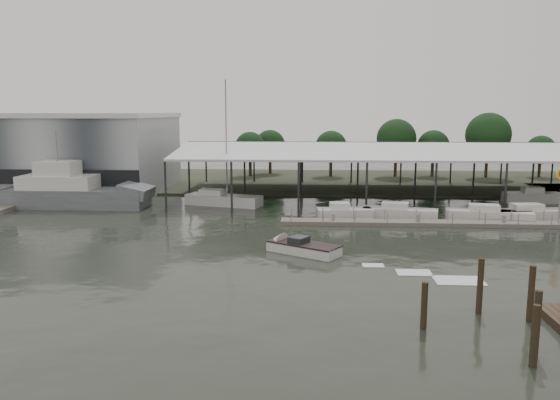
{
  "coord_description": "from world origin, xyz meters",
  "views": [
    {
      "loc": [
        3.92,
        -41.46,
        10.68
      ],
      "look_at": [
        0.96,
        8.76,
        2.5
      ],
      "focal_mm": 35.0,
      "sensor_mm": 36.0,
      "label": 1
    }
  ],
  "objects": [
    {
      "name": "ground",
      "position": [
        0.0,
        0.0,
        0.0
      ],
      "size": [
        200.0,
        200.0,
        0.0
      ],
      "primitive_type": "plane",
      "color": "#262B23",
      "rests_on": "ground"
    },
    {
      "name": "land_strip_far",
      "position": [
        0.0,
        42.0,
        0.1
      ],
      "size": [
        140.0,
        30.0,
        0.3
      ],
      "color": "#3B3F2F",
      "rests_on": "ground"
    },
    {
      "name": "storage_warehouse",
      "position": [
        -28.0,
        29.94,
        5.29
      ],
      "size": [
        24.5,
        20.5,
        10.5
      ],
      "color": "#A2A8AD",
      "rests_on": "ground"
    },
    {
      "name": "covered_boat_shed",
      "position": [
        17.0,
        28.0,
        6.13
      ],
      "size": [
        58.24,
        24.0,
        6.96
      ],
      "color": "white",
      "rests_on": "ground"
    },
    {
      "name": "floating_dock",
      "position": [
        15.0,
        10.0,
        0.2
      ],
      "size": [
        28.0,
        2.0,
        1.4
      ],
      "color": "#636058",
      "rests_on": "ground"
    },
    {
      "name": "grey_trawler",
      "position": [
        -23.42,
        17.94,
        1.58
      ],
      "size": [
        18.31,
        4.74,
        8.84
      ],
      "rotation": [
        0.0,
        0.0,
        0.0
      ],
      "color": "slate",
      "rests_on": "ground"
    },
    {
      "name": "white_sailboat",
      "position": [
        -6.34,
        20.0,
        0.67
      ],
      "size": [
        9.17,
        4.96,
        14.41
      ],
      "rotation": [
        0.0,
        0.0,
        -0.28
      ],
      "color": "silver",
      "rests_on": "ground"
    },
    {
      "name": "speedboat_underway",
      "position": [
        2.89,
        -0.81,
        0.39
      ],
      "size": [
        15.49,
        10.22,
        2.0
      ],
      "rotation": [
        0.0,
        0.0,
        2.58
      ],
      "color": "silver",
      "rests_on": "ground"
    },
    {
      "name": "moored_cruiser_0",
      "position": [
        7.16,
        12.77,
        0.61
      ],
      "size": [
        5.71,
        2.78,
        1.7
      ],
      "rotation": [
        0.0,
        0.0,
        0.11
      ],
      "color": "silver",
      "rests_on": "ground"
    },
    {
      "name": "moored_cruiser_1",
      "position": [
        12.75,
        13.2,
        0.61
      ],
      "size": [
        7.68,
        3.89,
        1.7
      ],
      "rotation": [
        0.0,
        0.0,
        -0.24
      ],
      "color": "silver",
      "rests_on": "ground"
    },
    {
      "name": "moored_cruiser_2",
      "position": [
        21.3,
        12.42,
        0.61
      ],
      "size": [
        8.4,
        3.69,
        1.7
      ],
      "rotation": [
        0.0,
        0.0,
        -0.19
      ],
      "color": "silver",
      "rests_on": "ground"
    },
    {
      "name": "moored_cruiser_3",
      "position": [
        25.69,
        13.17,
        0.61
      ],
      "size": [
        8.58,
        3.52,
        1.7
      ],
      "rotation": [
        0.0,
        0.0,
        0.16
      ],
      "color": "silver",
      "rests_on": "ground"
    },
    {
      "name": "mooring_pilings",
      "position": [
        13.8,
        -15.32,
        1.1
      ],
      "size": [
        8.77,
        7.85,
        3.64
      ],
      "color": "#332719",
      "rests_on": "ground"
    },
    {
      "name": "horizon_tree_line",
      "position": [
        25.55,
        47.87,
        5.74
      ],
      "size": [
        69.06,
        9.85,
        10.53
      ],
      "color": "#322416",
      "rests_on": "ground"
    }
  ]
}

